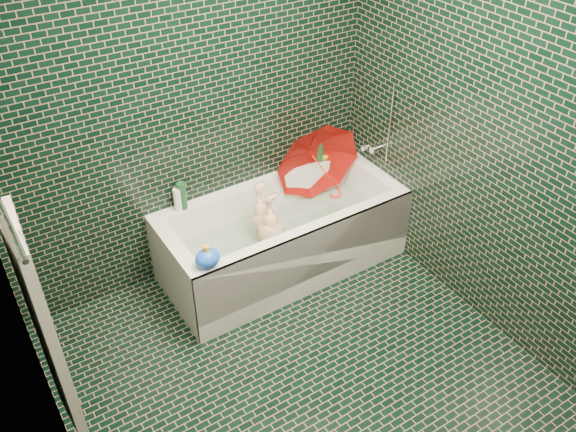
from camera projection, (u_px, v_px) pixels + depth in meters
floor at (310, 388)px, 3.61m from camera, size 2.80×2.80×0.00m
wall_back at (189, 106)px, 3.80m from camera, size 2.80×0.00×2.80m
wall_left at (32, 331)px, 2.30m from camera, size 0.00×2.80×2.80m
wall_right at (506, 145)px, 3.42m from camera, size 0.00×2.80×2.80m
bathtub at (284, 243)px, 4.35m from camera, size 1.70×0.75×0.55m
bath_mat at (282, 248)px, 4.40m from camera, size 1.35×0.47×0.01m
water at (282, 232)px, 4.31m from camera, size 1.48×0.53×0.00m
towel_rail at (7, 219)px, 2.28m from camera, size 0.02×0.58×0.02m
towel at (46, 326)px, 2.62m from camera, size 0.08×0.44×1.12m
faucet at (379, 144)px, 4.37m from camera, size 0.18×0.19×0.55m
child at (272, 240)px, 4.22m from camera, size 0.90×0.41×0.27m
umbrella at (324, 171)px, 4.36m from camera, size 0.84×0.76×0.79m
soap_bottle_a at (339, 156)px, 4.67m from camera, size 0.13×0.13×0.25m
soap_bottle_b at (344, 153)px, 4.70m from camera, size 0.10×0.10×0.20m
soap_bottle_c at (341, 156)px, 4.67m from camera, size 0.14×0.14×0.15m
bottle_right_tall at (320, 148)px, 4.55m from camera, size 0.07×0.07×0.21m
bottle_right_pump at (348, 140)px, 4.67m from camera, size 0.06×0.06×0.18m
bottle_left_tall at (182, 196)px, 4.06m from camera, size 0.08×0.08×0.20m
bottle_left_short at (178, 200)px, 4.05m from camera, size 0.06×0.06×0.17m
rubber_duck at (325, 155)px, 4.60m from camera, size 0.10×0.07×0.08m
bath_toy at (208, 258)px, 3.61m from camera, size 0.17×0.15×0.15m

